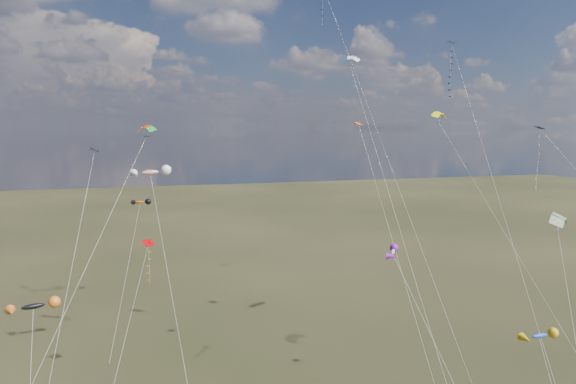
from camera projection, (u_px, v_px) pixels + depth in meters
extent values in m
cube|color=black|center=(452.00, 42.00, 61.41)|extent=(1.32, 1.30, 0.44)
cylinder|color=silver|center=(502.00, 208.00, 49.64)|extent=(5.82, 27.71, 35.75)
cylinder|color=silver|center=(389.00, 161.00, 57.94)|extent=(7.95, 22.91, 43.64)
cube|color=black|center=(95.00, 150.00, 47.34)|extent=(0.86, 0.93, 0.38)
cylinder|color=silver|center=(66.00, 295.00, 42.58)|extent=(4.63, 11.73, 23.54)
cube|color=#B40103|center=(149.00, 243.00, 52.13)|extent=(1.29, 1.24, 0.48)
cylinder|color=silver|center=(129.00, 323.00, 49.13)|extent=(4.28, 6.92, 13.97)
cube|color=#111E52|center=(540.00, 128.00, 46.45)|extent=(0.68, 0.71, 0.24)
cube|color=#E5580E|center=(359.00, 124.00, 54.66)|extent=(0.92, 0.89, 0.29)
cylinder|color=silver|center=(398.00, 257.00, 50.01)|extent=(2.56, 13.94, 26.03)
cylinder|color=silver|center=(507.00, 231.00, 59.49)|extent=(9.48, 14.94, 27.43)
cylinder|color=silver|center=(398.00, 217.00, 50.79)|extent=(1.41, 21.68, 33.59)
cylinder|color=silver|center=(77.00, 281.00, 42.84)|extent=(12.40, 19.46, 25.69)
ellipsoid|color=black|center=(33.00, 306.00, 37.74)|extent=(3.36, 1.88, 0.91)
ellipsoid|color=#CF5708|center=(140.00, 202.00, 63.17)|extent=(2.43, 1.59, 0.83)
cylinder|color=silver|center=(125.00, 278.00, 59.40)|extent=(3.88, 8.98, 16.48)
cube|color=#332316|center=(109.00, 364.00, 55.62)|extent=(0.10, 0.10, 0.12)
ellipsoid|color=silver|center=(393.00, 252.00, 39.71)|extent=(1.87, 2.39, 0.71)
cylinder|color=silver|center=(454.00, 383.00, 35.47)|extent=(3.57, 12.05, 16.04)
ellipsoid|color=red|center=(150.00, 172.00, 56.24)|extent=(3.97, 1.98, 1.40)
cylinder|color=silver|center=(170.00, 286.00, 49.49)|extent=(2.67, 17.67, 20.72)
ellipsoid|color=#2244AC|center=(540.00, 336.00, 34.44)|extent=(2.50, 0.79, 0.77)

